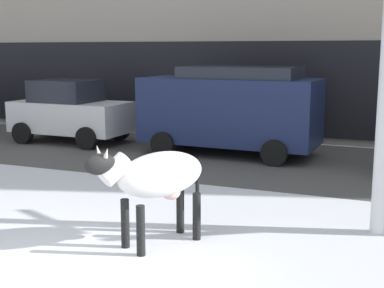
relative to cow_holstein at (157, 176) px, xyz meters
The scene contains 4 objects.
road_strip 6.33m from the cow_holstein, 96.03° to the left, with size 60.00×5.60×0.01m, color #514F4C.
cow_holstein is the anchor object (origin of this frame).
car_white_hatchback 9.12m from the cow_holstein, 132.51° to the left, with size 3.55×2.01×1.86m.
car_navy_van 6.82m from the cow_holstein, 99.49° to the left, with size 4.66×2.24×2.32m.
Camera 1 is at (3.86, -4.66, 2.75)m, focal length 49.78 mm.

